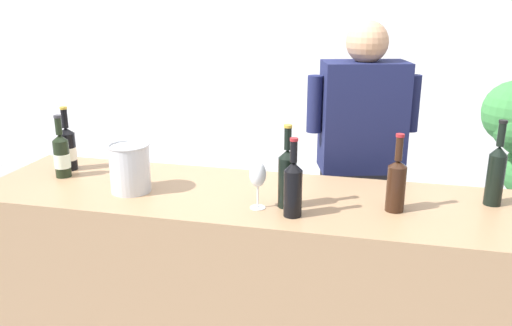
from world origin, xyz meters
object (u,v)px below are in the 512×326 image
Objects in this scene: wine_bottle_5 at (496,173)px; ice_bucket at (130,168)px; wine_bottle_3 at (287,176)px; wine_bottle_1 at (68,148)px; wine_bottle_4 at (293,187)px; wine_glass at (258,176)px; wine_bottle_0 at (396,183)px; wine_bottle_2 at (62,155)px; person_server at (359,179)px.

wine_bottle_5 is 1.65× the size of ice_bucket.
wine_bottle_5 reaches higher than wine_bottle_3.
wine_bottle_1 is 1.26m from wine_bottle_4.
wine_bottle_3 is 1.75× the size of wine_glass.
wine_bottle_4 is (-0.40, -0.15, 0.00)m from wine_bottle_0.
wine_bottle_5 is at bearing 2.81° from wine_bottle_2.
wine_bottle_3 is at bearing 21.94° from wine_glass.
wine_bottle_5 is 1.81× the size of wine_glass.
wine_glass is 0.12× the size of person_server.
wine_bottle_2 is 1.04m from wine_glass.
wine_glass is at bearing -9.75° from wine_bottle_2.
wine_bottle_3 is (1.17, -0.24, 0.02)m from wine_bottle_1.
person_server reaches higher than wine_bottle_0.
wine_bottle_3 is 1.59× the size of ice_bucket.
person_server reaches higher than wine_glass.
wine_glass is at bearing -6.03° from ice_bucket.
wine_bottle_5 is at bearing 7.60° from ice_bucket.
ice_bucket is at bearing -172.40° from wine_bottle_5.
wine_bottle_5 is at bearing -0.33° from wine_bottle_1.
wine_bottle_1 is 1.06× the size of wine_bottle_2.
wine_bottle_3 reaches higher than wine_bottle_4.
wine_glass is at bearing -116.12° from person_server.
wine_bottle_1 reaches higher than wine_bottle_2.
wine_bottle_2 is 1.20m from wine_bottle_4.
wine_bottle_2 is 1.52× the size of wine_glass.
wine_glass is (-0.11, -0.05, 0.00)m from wine_bottle_3.
wine_bottle_0 reaches higher than wine_bottle_4.
ice_bucket is (-0.72, 0.02, -0.02)m from wine_bottle_3.
wine_glass is 0.91× the size of ice_bucket.
wine_bottle_1 is 1.20m from wine_bottle_3.
wine_bottle_0 is 0.44m from wine_bottle_5.
wine_bottle_2 is 0.43m from ice_bucket.
wine_bottle_0 is 1.47× the size of ice_bucket.
wine_bottle_2 is 0.87× the size of wine_bottle_3.
wine_bottle_4 reaches higher than wine_bottle_2.
wine_bottle_1 is at bearing 153.95° from ice_bucket.
wine_bottle_2 is at bearing 164.98° from ice_bucket.
wine_bottle_4 is (1.18, -0.22, 0.01)m from wine_bottle_2.
wine_bottle_3 reaches higher than wine_glass.
wine_bottle_2 is 1.55m from person_server.
person_server is (-0.58, 0.51, -0.25)m from wine_bottle_5.
wine_bottle_5 is (0.81, 0.32, 0.02)m from wine_bottle_4.
person_server is at bearing 104.37° from wine_bottle_0.
wine_bottle_3 is (-0.44, -0.06, 0.02)m from wine_bottle_0.
wine_bottle_3 is at bearing -172.34° from wine_bottle_0.
wine_bottle_5 is (0.41, 0.17, 0.02)m from wine_bottle_0.
wine_bottle_1 is at bearing 179.67° from wine_bottle_5.
wine_bottle_0 reaches higher than wine_bottle_1.
wine_bottle_5 is (1.99, 0.10, 0.03)m from wine_bottle_2.
wine_bottle_2 is (0.04, -0.11, -0.00)m from wine_bottle_1.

